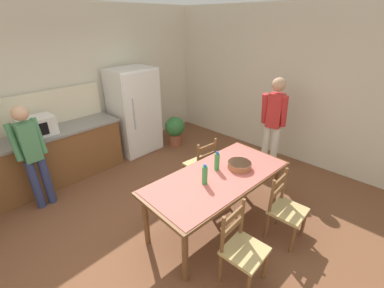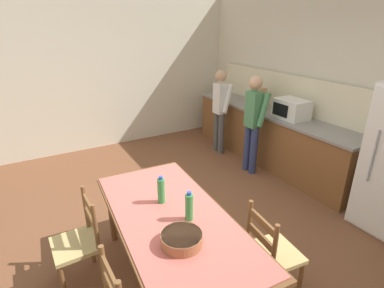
{
  "view_description": "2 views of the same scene",
  "coord_description": "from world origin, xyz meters",
  "px_view_note": "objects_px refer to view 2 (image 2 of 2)",
  "views": [
    {
      "loc": [
        -1.64,
        -2.17,
        2.61
      ],
      "look_at": [
        0.46,
        -0.19,
        1.2
      ],
      "focal_mm": 24.0,
      "sensor_mm": 36.0,
      "label": 1
    },
    {
      "loc": [
        2.59,
        -1.42,
        2.35
      ],
      "look_at": [
        0.13,
        -0.0,
        1.18
      ],
      "focal_mm": 28.0,
      "sensor_mm": 36.0,
      "label": 2
    }
  ],
  "objects_px": {
    "microwave": "(291,109)",
    "bottle_off_centre": "(189,207)",
    "serving_bowl": "(182,238)",
    "person_at_sink": "(220,107)",
    "chair_side_near_left": "(79,242)",
    "person_at_counter": "(253,120)",
    "paper_bag": "(258,97)",
    "bottle_near_centre": "(161,190)",
    "dining_table": "(172,224)",
    "chair_side_far_right": "(271,253)"
  },
  "relations": [
    {
      "from": "person_at_sink",
      "to": "person_at_counter",
      "type": "bearing_deg",
      "value": -91.2
    },
    {
      "from": "microwave",
      "to": "bottle_off_centre",
      "type": "bearing_deg",
      "value": -63.04
    },
    {
      "from": "serving_bowl",
      "to": "person_at_sink",
      "type": "distance_m",
      "value": 3.6
    },
    {
      "from": "serving_bowl",
      "to": "person_at_counter",
      "type": "height_order",
      "value": "person_at_counter"
    },
    {
      "from": "chair_side_far_right",
      "to": "person_at_sink",
      "type": "bearing_deg",
      "value": -19.9
    },
    {
      "from": "chair_side_near_left",
      "to": "paper_bag",
      "type": "bearing_deg",
      "value": 111.67
    },
    {
      "from": "serving_bowl",
      "to": "chair_side_near_left",
      "type": "relative_size",
      "value": 0.35
    },
    {
      "from": "paper_bag",
      "to": "chair_side_far_right",
      "type": "height_order",
      "value": "paper_bag"
    },
    {
      "from": "paper_bag",
      "to": "serving_bowl",
      "type": "relative_size",
      "value": 1.12
    },
    {
      "from": "person_at_sink",
      "to": "chair_side_near_left",
      "type": "bearing_deg",
      "value": -146.57
    },
    {
      "from": "serving_bowl",
      "to": "person_at_sink",
      "type": "bearing_deg",
      "value": 140.53
    },
    {
      "from": "paper_bag",
      "to": "chair_side_far_right",
      "type": "distance_m",
      "value": 3.22
    },
    {
      "from": "dining_table",
      "to": "serving_bowl",
      "type": "bearing_deg",
      "value": -14.68
    },
    {
      "from": "chair_side_near_left",
      "to": "person_at_sink",
      "type": "relative_size",
      "value": 0.58
    },
    {
      "from": "chair_side_near_left",
      "to": "dining_table",
      "type": "bearing_deg",
      "value": 53.88
    },
    {
      "from": "serving_bowl",
      "to": "person_at_sink",
      "type": "relative_size",
      "value": 0.2
    },
    {
      "from": "paper_bag",
      "to": "person_at_counter",
      "type": "distance_m",
      "value": 0.73
    },
    {
      "from": "dining_table",
      "to": "serving_bowl",
      "type": "relative_size",
      "value": 6.46
    },
    {
      "from": "paper_bag",
      "to": "person_at_counter",
      "type": "bearing_deg",
      "value": -46.94
    },
    {
      "from": "chair_side_near_left",
      "to": "person_at_sink",
      "type": "xyz_separation_m",
      "value": [
        -1.93,
        2.93,
        0.44
      ]
    },
    {
      "from": "paper_bag",
      "to": "person_at_counter",
      "type": "xyz_separation_m",
      "value": [
        0.48,
        -0.51,
        -0.21
      ]
    },
    {
      "from": "serving_bowl",
      "to": "microwave",
      "type": "bearing_deg",
      "value": 119.16
    },
    {
      "from": "dining_table",
      "to": "chair_side_far_right",
      "type": "distance_m",
      "value": 0.92
    },
    {
      "from": "bottle_near_centre",
      "to": "chair_side_far_right",
      "type": "xyz_separation_m",
      "value": [
        0.75,
        0.71,
        -0.47
      ]
    },
    {
      "from": "dining_table",
      "to": "person_at_counter",
      "type": "xyz_separation_m",
      "value": [
        -1.49,
        2.18,
        0.2
      ]
    },
    {
      "from": "chair_side_far_right",
      "to": "person_at_sink",
      "type": "xyz_separation_m",
      "value": [
        -2.93,
        1.47,
        0.44
      ]
    },
    {
      "from": "microwave",
      "to": "paper_bag",
      "type": "bearing_deg",
      "value": -179.42
    },
    {
      "from": "chair_side_near_left",
      "to": "person_at_counter",
      "type": "relative_size",
      "value": 0.57
    },
    {
      "from": "dining_table",
      "to": "chair_side_far_right",
      "type": "xyz_separation_m",
      "value": [
        0.5,
        0.73,
        -0.26
      ]
    },
    {
      "from": "microwave",
      "to": "bottle_near_centre",
      "type": "xyz_separation_m",
      "value": [
        0.96,
        -2.68,
        -0.17
      ]
    },
    {
      "from": "bottle_off_centre",
      "to": "person_at_sink",
      "type": "height_order",
      "value": "person_at_sink"
    },
    {
      "from": "person_at_sink",
      "to": "dining_table",
      "type": "bearing_deg",
      "value": -132.1
    },
    {
      "from": "paper_bag",
      "to": "microwave",
      "type": "bearing_deg",
      "value": 0.58
    },
    {
      "from": "paper_bag",
      "to": "chair_side_far_right",
      "type": "relative_size",
      "value": 0.4
    },
    {
      "from": "microwave",
      "to": "bottle_near_centre",
      "type": "height_order",
      "value": "microwave"
    },
    {
      "from": "paper_bag",
      "to": "person_at_sink",
      "type": "distance_m",
      "value": 0.71
    },
    {
      "from": "person_at_sink",
      "to": "person_at_counter",
      "type": "xyz_separation_m",
      "value": [
        0.94,
        -0.02,
        0.02
      ]
    },
    {
      "from": "dining_table",
      "to": "person_at_counter",
      "type": "relative_size",
      "value": 1.29
    },
    {
      "from": "chair_side_near_left",
      "to": "person_at_counter",
      "type": "xyz_separation_m",
      "value": [
        -0.99,
        2.91,
        0.46
      ]
    },
    {
      "from": "dining_table",
      "to": "person_at_sink",
      "type": "bearing_deg",
      "value": 137.9
    },
    {
      "from": "dining_table",
      "to": "chair_side_far_right",
      "type": "relative_size",
      "value": 2.27
    },
    {
      "from": "paper_bag",
      "to": "person_at_sink",
      "type": "relative_size",
      "value": 0.23
    },
    {
      "from": "person_at_sink",
      "to": "person_at_counter",
      "type": "height_order",
      "value": "person_at_counter"
    },
    {
      "from": "serving_bowl",
      "to": "bottle_off_centre",
      "type": "bearing_deg",
      "value": 140.06
    },
    {
      "from": "microwave",
      "to": "bottle_off_centre",
      "type": "distance_m",
      "value": 2.91
    },
    {
      "from": "bottle_near_centre",
      "to": "person_at_counter",
      "type": "relative_size",
      "value": 0.17
    },
    {
      "from": "dining_table",
      "to": "person_at_sink",
      "type": "height_order",
      "value": "person_at_sink"
    },
    {
      "from": "serving_bowl",
      "to": "person_at_counter",
      "type": "bearing_deg",
      "value": 128.99
    },
    {
      "from": "chair_side_far_right",
      "to": "person_at_counter",
      "type": "relative_size",
      "value": 0.57
    },
    {
      "from": "serving_bowl",
      "to": "chair_side_far_right",
      "type": "xyz_separation_m",
      "value": [
        0.15,
        0.82,
        -0.39
      ]
    }
  ]
}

